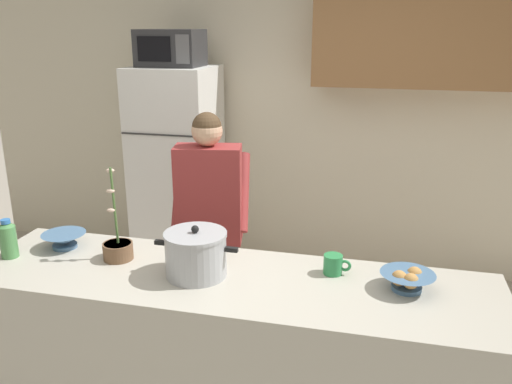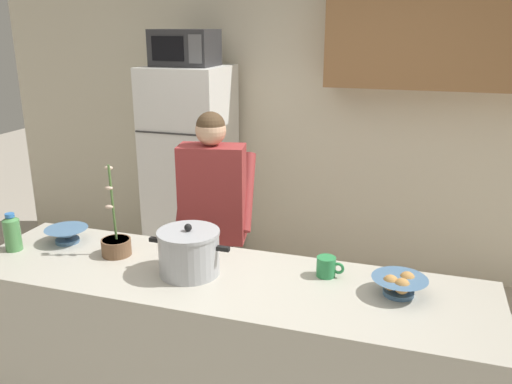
# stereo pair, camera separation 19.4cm
# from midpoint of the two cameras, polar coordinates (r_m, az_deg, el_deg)

# --- Properties ---
(back_wall_unit) EXTENTS (6.00, 0.48, 2.60)m
(back_wall_unit) POSITION_cam_midpoint_polar(r_m,az_deg,el_deg) (4.43, 11.40, 9.40)
(back_wall_unit) COLOR beige
(back_wall_unit) RESTS_ON ground
(kitchen_island) EXTENTS (2.51, 0.68, 0.92)m
(kitchen_island) POSITION_cam_midpoint_polar(r_m,az_deg,el_deg) (2.75, -1.55, -17.71)
(kitchen_island) COLOR #BCB7A8
(kitchen_island) RESTS_ON ground
(refrigerator) EXTENTS (0.64, 0.68, 1.73)m
(refrigerator) POSITION_cam_midpoint_polar(r_m,az_deg,el_deg) (4.49, -5.81, 2.27)
(refrigerator) COLOR white
(refrigerator) RESTS_ON ground
(microwave) EXTENTS (0.48, 0.37, 0.28)m
(microwave) POSITION_cam_midpoint_polar(r_m,az_deg,el_deg) (4.31, -6.35, 15.20)
(microwave) COLOR #2D2D30
(microwave) RESTS_ON refrigerator
(person_near_pot) EXTENTS (0.54, 0.48, 1.57)m
(person_near_pot) POSITION_cam_midpoint_polar(r_m,az_deg,el_deg) (3.27, -2.96, -1.73)
(person_near_pot) COLOR black
(person_near_pot) RESTS_ON ground
(cooking_pot) EXTENTS (0.41, 0.29, 0.25)m
(cooking_pot) POSITION_cam_midpoint_polar(r_m,az_deg,el_deg) (2.51, -5.03, -6.50)
(cooking_pot) COLOR #ADAFB5
(cooking_pot) RESTS_ON kitchen_island
(coffee_mug) EXTENTS (0.13, 0.09, 0.10)m
(coffee_mug) POSITION_cam_midpoint_polar(r_m,az_deg,el_deg) (2.53, 9.84, -7.98)
(coffee_mug) COLOR #2D8C4C
(coffee_mug) RESTS_ON kitchen_island
(bread_bowl) EXTENTS (0.24, 0.24, 0.10)m
(bread_bowl) POSITION_cam_midpoint_polar(r_m,az_deg,el_deg) (2.44, 17.44, -9.54)
(bread_bowl) COLOR #4C7299
(bread_bowl) RESTS_ON kitchen_island
(empty_bowl) EXTENTS (0.23, 0.23, 0.08)m
(empty_bowl) POSITION_cam_midpoint_polar(r_m,az_deg,el_deg) (3.01, -18.01, -4.38)
(empty_bowl) COLOR #4C7299
(empty_bowl) RESTS_ON kitchen_island
(bottle_near_edge) EXTENTS (0.08, 0.08, 0.20)m
(bottle_near_edge) POSITION_cam_midpoint_polar(r_m,az_deg,el_deg) (2.99, -23.15, -4.03)
(bottle_near_edge) COLOR #4C8C4C
(bottle_near_edge) RESTS_ON kitchen_island
(potted_orchid) EXTENTS (0.15, 0.15, 0.48)m
(potted_orchid) POSITION_cam_midpoint_polar(r_m,az_deg,el_deg) (2.78, -12.94, -5.45)
(potted_orchid) COLOR brown
(potted_orchid) RESTS_ON kitchen_island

